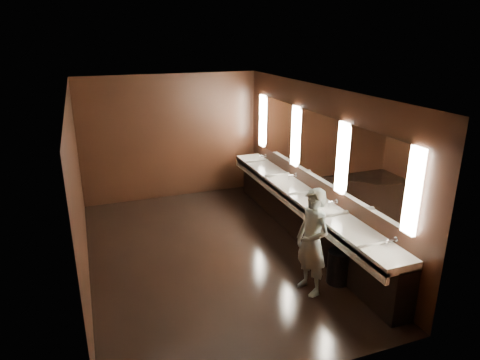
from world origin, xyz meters
name	(u,v)px	position (x,y,z in m)	size (l,w,h in m)	color
floor	(211,254)	(0.00, 0.00, 0.00)	(6.00, 6.00, 0.00)	black
ceiling	(207,91)	(0.00, 0.00, 2.80)	(4.00, 6.00, 0.02)	#2D2D2B
wall_back	(171,137)	(0.00, 3.00, 1.40)	(4.00, 0.02, 2.80)	black
wall_front	(293,268)	(0.00, -3.00, 1.40)	(4.00, 0.02, 2.80)	black
wall_left	(78,193)	(-2.00, 0.00, 1.40)	(0.02, 6.00, 2.80)	black
wall_right	(317,165)	(2.00, 0.00, 1.40)	(0.02, 6.00, 2.80)	black
sink_counter	(304,213)	(1.79, 0.00, 0.50)	(0.55, 5.40, 1.01)	black
mirror_band	(317,146)	(1.98, 0.00, 1.75)	(0.06, 5.03, 1.15)	white
person	(312,242)	(1.06, -1.56, 0.80)	(0.58, 0.38, 1.60)	#83ADC4
trash_bin	(338,267)	(1.58, -1.52, 0.26)	(0.34, 0.34, 0.53)	black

